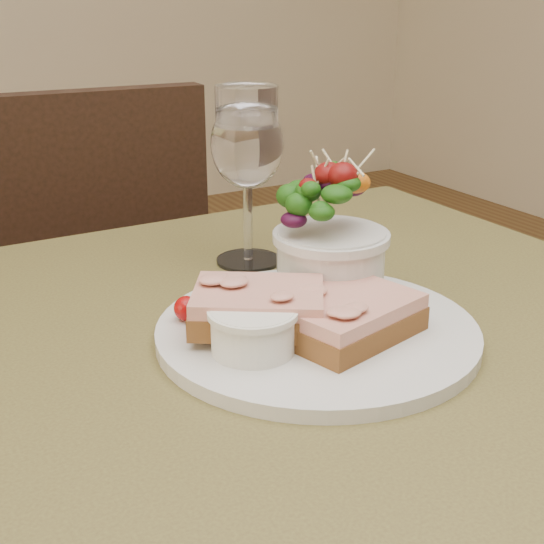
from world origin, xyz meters
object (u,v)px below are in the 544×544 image
dinner_plate (317,332)px  ramekin (253,328)px  salad_bowl (331,233)px  chair_far (67,424)px  sandwich_front (346,316)px  wine_glass (247,150)px  cafe_table (301,456)px  sandwich_back (258,307)px

dinner_plate → ramekin: ramekin is taller
ramekin → salad_bowl: size_ratio=0.52×
chair_far → sandwich_front: 0.88m
dinner_plate → wine_glass: 0.23m
salad_bowl → wine_glass: wine_glass is taller
wine_glass → cafe_table: bearing=-106.6°
sandwich_front → salad_bowl: salad_bowl is taller
sandwich_back → ramekin: (-0.02, -0.03, -0.00)m
chair_far → sandwich_back: 0.85m
sandwich_front → ramekin: bearing=158.4°
chair_far → dinner_plate: 0.85m
dinner_plate → ramekin: bearing=-168.0°
salad_bowl → sandwich_back: bearing=-157.6°
cafe_table → salad_bowl: (0.07, 0.07, 0.17)m
salad_bowl → wine_glass: bearing=94.3°
sandwich_front → ramekin: ramekin is taller
cafe_table → sandwich_back: 0.14m
sandwich_back → cafe_table: bearing=-16.0°
cafe_table → wine_glass: size_ratio=4.57×
chair_far → ramekin: 0.87m
wine_glass → salad_bowl: bearing=-85.7°
chair_far → salad_bowl: bearing=103.2°
chair_far → sandwich_front: chair_far is taller
dinner_plate → salad_bowl: bearing=47.7°
cafe_table → sandwich_front: sandwich_front is taller
chair_far → ramekin: chair_far is taller
sandwich_back → wine_glass: (0.09, 0.18, 0.09)m
cafe_table → ramekin: size_ratio=12.05×
cafe_table → dinner_plate: size_ratio=2.90×
dinner_plate → sandwich_front: (0.01, -0.03, 0.02)m
sandwich_back → wine_glass: size_ratio=0.77×
sandwich_front → wine_glass: size_ratio=0.75×
salad_bowl → wine_glass: size_ratio=0.73×
cafe_table → salad_bowl: 0.20m
sandwich_back → salad_bowl: size_ratio=1.06×
sandwich_front → salad_bowl: (0.04, 0.08, 0.04)m
sandwich_front → salad_bowl: 0.10m
cafe_table → ramekin: ramekin is taller
sandwich_front → ramekin: size_ratio=1.99×
salad_bowl → ramekin: bearing=-150.0°
ramekin → wine_glass: bearing=62.7°
chair_far → wine_glass: 0.78m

